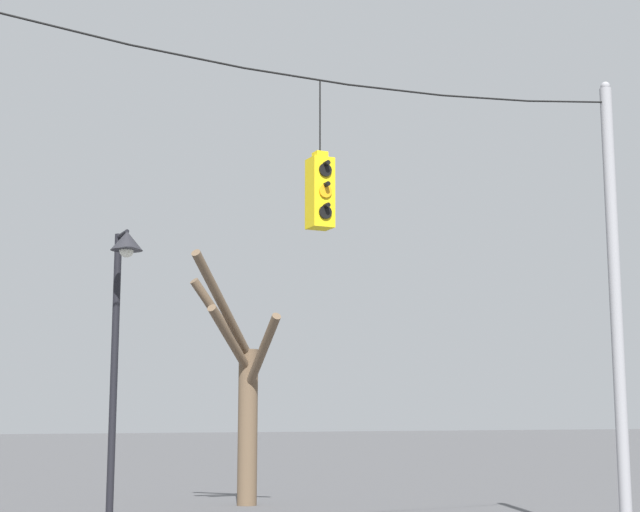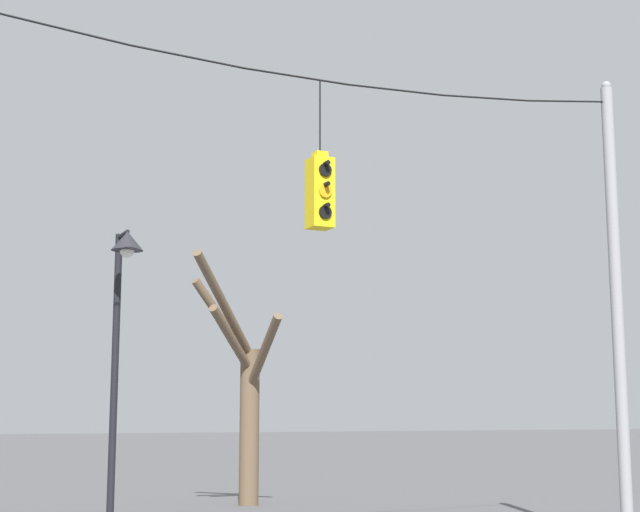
{
  "view_description": "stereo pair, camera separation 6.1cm",
  "coord_description": "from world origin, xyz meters",
  "px_view_note": "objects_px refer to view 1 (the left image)",
  "views": [
    {
      "loc": [
        -5.71,
        -12.43,
        2.1
      ],
      "look_at": [
        0.38,
        0.43,
        4.4
      ],
      "focal_mm": 55.0,
      "sensor_mm": 36.0,
      "label": 1
    },
    {
      "loc": [
        -5.65,
        -12.45,
        2.1
      ],
      "look_at": [
        0.38,
        0.43,
        4.4
      ],
      "focal_mm": 55.0,
      "sensor_mm": 36.0,
      "label": 2
    }
  ],
  "objects_px": {
    "traffic_light_near_left_pole": "(320,192)",
    "street_lamp": "(121,304)",
    "utility_pole_right": "(616,305)",
    "bare_tree": "(242,391)"
  },
  "relations": [
    {
      "from": "street_lamp",
      "to": "bare_tree",
      "type": "relative_size",
      "value": 0.89
    },
    {
      "from": "utility_pole_right",
      "to": "traffic_light_near_left_pole",
      "type": "relative_size",
      "value": 3.47
    },
    {
      "from": "utility_pole_right",
      "to": "street_lamp",
      "type": "relative_size",
      "value": 1.56
    },
    {
      "from": "utility_pole_right",
      "to": "street_lamp",
      "type": "distance_m",
      "value": 8.31
    },
    {
      "from": "traffic_light_near_left_pole",
      "to": "utility_pole_right",
      "type": "bearing_deg",
      "value": 0.08
    },
    {
      "from": "traffic_light_near_left_pole",
      "to": "bare_tree",
      "type": "distance_m",
      "value": 9.55
    },
    {
      "from": "traffic_light_near_left_pole",
      "to": "bare_tree",
      "type": "bearing_deg",
      "value": 76.18
    },
    {
      "from": "street_lamp",
      "to": "traffic_light_near_left_pole",
      "type": "bearing_deg",
      "value": -50.45
    },
    {
      "from": "traffic_light_near_left_pole",
      "to": "street_lamp",
      "type": "bearing_deg",
      "value": 129.55
    },
    {
      "from": "traffic_light_near_left_pole",
      "to": "street_lamp",
      "type": "xyz_separation_m",
      "value": [
        -2.26,
        2.74,
        -1.51
      ]
    }
  ]
}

